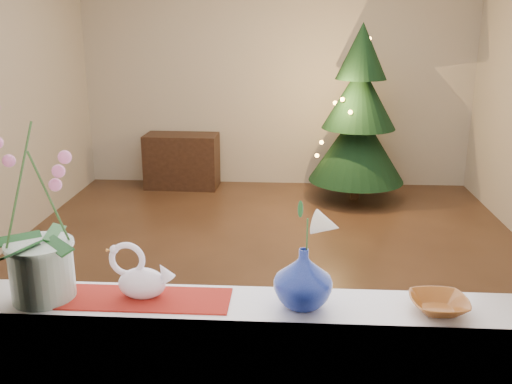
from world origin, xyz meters
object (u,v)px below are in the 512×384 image
blue_vase (303,274)px  side_table (182,161)px  swan (141,272)px  amber_dish (439,305)px  xmas_tree (359,114)px  orchid_pot (34,205)px  paperweight (296,297)px

blue_vase → side_table: bearing=106.0°
swan → amber_dish: (1.05, -0.04, -0.08)m
swan → xmas_tree: xmas_tree is taller
side_table → amber_dish: bearing=-67.2°
blue_vase → xmas_tree: xmas_tree is taller
side_table → orchid_pot: bearing=-83.5°
side_table → blue_vase: bearing=-72.4°
paperweight → xmas_tree: (0.69, 4.27, -0.02)m
orchid_pot → xmas_tree: size_ratio=0.37×
blue_vase → xmas_tree: (0.66, 4.26, -0.10)m
orchid_pot → paperweight: (0.90, -0.01, -0.31)m
orchid_pot → swan: orchid_pot is taller
orchid_pot → paperweight: 0.96m
swan → xmas_tree: size_ratio=0.12×
orchid_pot → blue_vase: orchid_pot is taller
amber_dish → xmas_tree: (0.19, 4.27, -0.00)m
orchid_pot → blue_vase: bearing=-0.0°
swan → paperweight: swan is taller
paperweight → amber_dish: bearing=0.4°
blue_vase → paperweight: blue_vase is taller
blue_vase → side_table: (-1.32, 4.63, -0.73)m
xmas_tree → side_table: bearing=169.5°
swan → blue_vase: size_ratio=0.96×
swan → side_table: size_ratio=0.28×
amber_dish → side_table: bearing=111.1°
paperweight → side_table: bearing=105.6°
blue_vase → paperweight: 0.09m
swan → side_table: swan is taller
xmas_tree → side_table: (-1.99, 0.37, -0.63)m
orchid_pot → xmas_tree: bearing=69.5°
amber_dish → blue_vase: bearing=179.0°
amber_dish → xmas_tree: xmas_tree is taller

